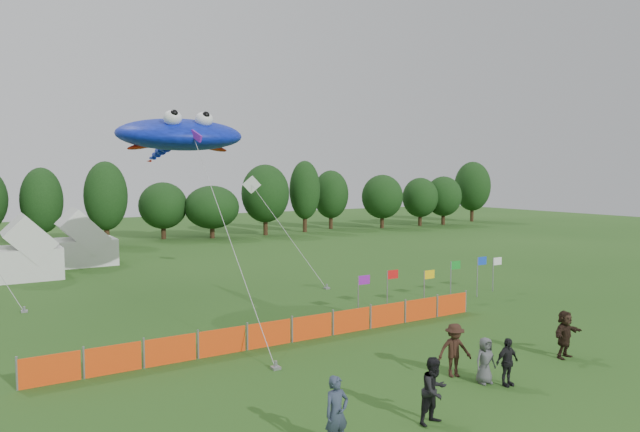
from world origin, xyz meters
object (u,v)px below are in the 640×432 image
spectator_b (434,391)px  spectator_f (565,334)px  barrier_fence (291,330)px  tent_left (29,252)px  tent_right (83,243)px  spectator_c (454,350)px  stingray_kite (178,135)px  spectator_d (507,362)px  spectator_a (337,413)px  spectator_e (485,360)px

spectator_b → spectator_f: 8.27m
barrier_fence → spectator_b: spectator_b is taller
tent_left → tent_right: 5.75m
tent_right → spectator_c: (6.72, -32.40, -0.73)m
stingray_kite → tent_right: bearing=101.3°
spectator_f → stingray_kite: size_ratio=0.08×
spectator_f → stingray_kite: stingray_kite is taller
spectator_d → spectator_a: bearing=-171.6°
tent_left → stingray_kite: bearing=-56.5°
spectator_c → spectator_e: bearing=-46.1°
spectator_d → tent_right: bearing=105.1°
tent_right → stingray_kite: bearing=-78.7°
spectator_b → spectator_c: 3.94m
spectator_a → spectator_b: size_ratio=1.01×
tent_right → spectator_b: 34.98m
spectator_d → spectator_f: size_ratio=0.87×
spectator_b → spectator_e: (3.54, 1.41, -0.17)m
barrier_fence → spectator_c: bearing=-65.8°
tent_left → barrier_fence: bearing=-70.3°
tent_left → barrier_fence: size_ratio=0.19×
spectator_d → stingray_kite: stingray_kite is taller
spectator_b → spectator_a: bearing=170.0°
stingray_kite → barrier_fence: bearing=-85.3°
spectator_d → spectator_f: (4.11, 0.79, 0.11)m
barrier_fence → tent_right: bearing=98.4°
spectator_a → tent_right: bearing=89.5°
spectator_b → stingray_kite: 21.80m
tent_left → barrier_fence: tent_left is taller
spectator_d → stingray_kite: bearing=106.0°
spectator_a → barrier_fence: bearing=67.2°
spectator_a → tent_left: bearing=97.0°
spectator_d → spectator_f: spectator_f is taller
spectator_e → stingray_kite: 20.99m
tent_left → spectator_e: size_ratio=2.52×
stingray_kite → spectator_b: bearing=-88.1°
tent_left → spectator_c: 30.21m
tent_left → spectator_d: size_ratio=2.45×
spectator_c → tent_left: bearing=132.1°
tent_right → spectator_f: 35.13m
spectator_c → spectator_d: spectator_c is taller
spectator_c → spectator_f: bearing=13.1°
spectator_f → spectator_b: bearing=-175.5°
spectator_c → spectator_f: size_ratio=1.02×
barrier_fence → stingray_kite: stingray_kite is taller
spectator_e → tent_right: bearing=108.8°
spectator_f → stingray_kite: (-8.77, 18.54, 8.16)m
spectator_b → spectator_d: (3.99, 0.88, -0.14)m
tent_left → stingray_kite: (6.89, -10.42, 7.34)m
tent_right → spectator_b: (3.59, -34.79, -0.71)m
tent_right → spectator_a: 34.65m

